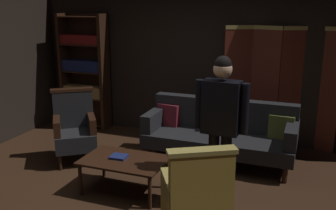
# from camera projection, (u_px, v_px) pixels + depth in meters

# --- Properties ---
(ground_plane) EXTENTS (10.00, 10.00, 0.00)m
(ground_plane) POSITION_uv_depth(u_px,v_px,m) (144.00, 200.00, 4.46)
(ground_plane) COLOR #331E11
(back_wall) EXTENTS (7.20, 0.10, 2.80)m
(back_wall) POSITION_uv_depth(u_px,v_px,m) (204.00, 55.00, 6.31)
(back_wall) COLOR black
(back_wall) RESTS_ON ground_plane
(folding_screen) EXTENTS (1.72, 0.34, 1.90)m
(folding_screen) POSITION_uv_depth(u_px,v_px,m) (279.00, 86.00, 5.89)
(folding_screen) COLOR #5B2319
(folding_screen) RESTS_ON ground_plane
(bookshelf) EXTENTS (0.90, 0.32, 2.05)m
(bookshelf) POSITION_uv_depth(u_px,v_px,m) (85.00, 70.00, 6.91)
(bookshelf) COLOR black
(bookshelf) RESTS_ON ground_plane
(velvet_couch) EXTENTS (2.12, 0.78, 0.88)m
(velvet_couch) POSITION_uv_depth(u_px,v_px,m) (220.00, 131.00, 5.46)
(velvet_couch) COLOR black
(velvet_couch) RESTS_ON ground_plane
(coffee_table) EXTENTS (1.00, 0.64, 0.42)m
(coffee_table) POSITION_uv_depth(u_px,v_px,m) (124.00, 163.00, 4.57)
(coffee_table) COLOR black
(coffee_table) RESTS_ON ground_plane
(armchair_gilt_accent) EXTENTS (0.79, 0.79, 1.04)m
(armchair_gilt_accent) POSITION_uv_depth(u_px,v_px,m) (196.00, 199.00, 3.50)
(armchair_gilt_accent) COLOR tan
(armchair_gilt_accent) RESTS_ON ground_plane
(armchair_wing_left) EXTENTS (0.81, 0.81, 1.04)m
(armchair_wing_left) POSITION_uv_depth(u_px,v_px,m) (75.00, 128.00, 5.47)
(armchair_wing_left) COLOR black
(armchair_wing_left) RESTS_ON ground_plane
(standing_figure) EXTENTS (0.59, 0.24, 1.70)m
(standing_figure) POSITION_uv_depth(u_px,v_px,m) (221.00, 118.00, 4.11)
(standing_figure) COLOR black
(standing_figure) RESTS_ON ground_plane
(book_navy_cloth) EXTENTS (0.21, 0.18, 0.03)m
(book_navy_cloth) POSITION_uv_depth(u_px,v_px,m) (119.00, 157.00, 4.60)
(book_navy_cloth) COLOR navy
(book_navy_cloth) RESTS_ON coffee_table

